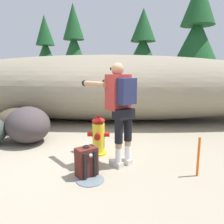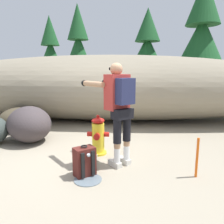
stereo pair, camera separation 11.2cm
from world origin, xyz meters
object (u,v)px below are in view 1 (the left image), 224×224
at_px(utility_worker, 119,102).
at_px(spare_backpack, 86,162).
at_px(boulder_large, 28,125).
at_px(survey_stake, 198,157).
at_px(fire_hydrant, 99,136).
at_px(boulder_small, 17,119).

height_order(utility_worker, spare_backpack, utility_worker).
xyz_separation_m(spare_backpack, boulder_large, (-1.54, 1.49, 0.17)).
bearing_deg(survey_stake, utility_worker, 162.78).
xyz_separation_m(utility_worker, spare_backpack, (-0.47, -0.46, -0.84)).
relative_size(spare_backpack, boulder_large, 0.41).
relative_size(spare_backpack, survey_stake, 0.78).
bearing_deg(fire_hydrant, survey_stake, -26.52).
bearing_deg(boulder_small, fire_hydrant, -32.77).
xyz_separation_m(spare_backpack, survey_stake, (1.65, 0.09, 0.08)).
height_order(boulder_large, boulder_small, boulder_large).
bearing_deg(boulder_small, boulder_large, -52.03).
bearing_deg(survey_stake, boulder_large, 156.36).
bearing_deg(boulder_small, utility_worker, -35.23).
height_order(spare_backpack, survey_stake, survey_stake).
relative_size(fire_hydrant, survey_stake, 1.24).
relative_size(utility_worker, survey_stake, 2.79).
bearing_deg(fire_hydrant, boulder_small, 147.23).
xyz_separation_m(utility_worker, survey_stake, (1.19, -0.37, -0.76)).
relative_size(fire_hydrant, spare_backpack, 1.58).
distance_m(utility_worker, spare_backpack, 1.07).
bearing_deg(boulder_large, spare_backpack, -44.11).
relative_size(utility_worker, spare_backpack, 3.56).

